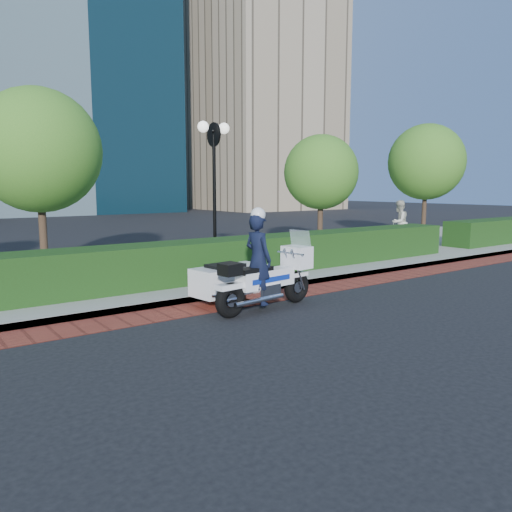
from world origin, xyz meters
TOP-DOWN VIEW (x-y plane):
  - ground at (0.00, 0.00)m, footprint 120.00×120.00m
  - brick_strip at (0.00, 1.50)m, footprint 60.00×1.00m
  - sidewalk at (0.00, 6.00)m, footprint 60.00×8.00m
  - hedge_main at (0.00, 3.60)m, footprint 18.00×1.20m
  - lamppost at (1.00, 5.20)m, footprint 1.02×0.70m
  - tree_b at (-3.50, 6.50)m, footprint 3.20×3.20m
  - tree_c at (6.50, 6.50)m, footprint 2.80×2.80m
  - tree_d at (13.00, 6.50)m, footprint 3.40×3.40m
  - tower_right at (28.00, 38.00)m, footprint 14.00×12.00m
  - police_motorcycle at (-0.78, 0.95)m, footprint 2.61×1.86m
  - pedestrian at (10.11, 5.63)m, footprint 0.97×0.81m

SIDE VIEW (x-z plane):
  - ground at x=0.00m, z-range 0.00..0.00m
  - brick_strip at x=0.00m, z-range 0.00..0.01m
  - sidewalk at x=0.00m, z-range 0.00..0.15m
  - hedge_main at x=0.00m, z-range 0.15..1.15m
  - police_motorcycle at x=-0.78m, z-range -0.33..1.78m
  - pedestrian at x=10.11m, z-range 0.15..1.96m
  - lamppost at x=1.00m, z-range 0.85..5.06m
  - tree_c at x=6.50m, z-range 0.90..5.20m
  - tree_b at x=-3.50m, z-range 0.99..5.88m
  - tree_d at x=13.00m, z-range 1.03..6.19m
  - tower_right at x=28.00m, z-range 0.00..28.00m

